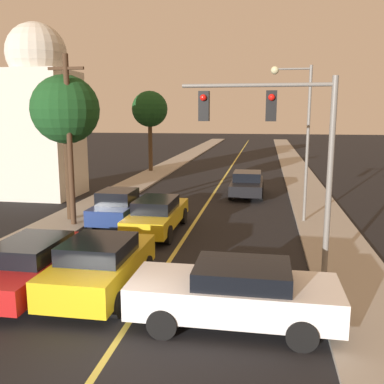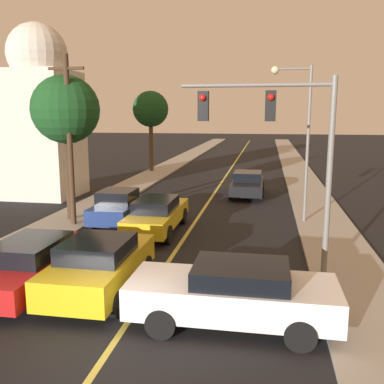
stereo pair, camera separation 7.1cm
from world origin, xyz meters
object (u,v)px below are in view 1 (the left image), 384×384
(car_far_oncoming, at_px, (247,184))
(tree_left_far, at_px, (150,110))
(car_outer_lane_second, at_px, (119,207))
(traffic_signal_mast, at_px, (281,135))
(car_crossing_right, at_px, (235,293))
(tree_left_near, at_px, (65,110))
(streetlamp_right, at_px, (299,123))
(utility_pole_left, at_px, (69,138))
(domed_building_left, at_px, (40,114))
(car_outer_lane_front, at_px, (35,262))
(car_near_lane_front, at_px, (101,265))
(car_near_lane_second, at_px, (157,214))

(car_far_oncoming, bearing_deg, tree_left_far, -47.83)
(car_outer_lane_second, relative_size, traffic_signal_mast, 0.65)
(car_crossing_right, relative_size, tree_left_near, 0.75)
(streetlamp_right, relative_size, utility_pole_left, 0.95)
(car_far_oncoming, height_order, streetlamp_right, streetlamp_right)
(car_outer_lane_second, distance_m, tree_left_near, 5.01)
(utility_pole_left, relative_size, domed_building_left, 0.72)
(car_outer_lane_front, bearing_deg, car_outer_lane_second, 90.00)
(car_far_oncoming, bearing_deg, car_outer_lane_front, 70.30)
(car_far_oncoming, relative_size, car_crossing_right, 0.95)
(utility_pole_left, distance_m, tree_left_far, 18.51)
(traffic_signal_mast, distance_m, streetlamp_right, 6.92)
(tree_left_near, bearing_deg, car_far_oncoming, 44.49)
(car_far_oncoming, bearing_deg, tree_left_near, 44.49)
(car_outer_lane_front, relative_size, tree_left_near, 0.76)
(car_near_lane_front, bearing_deg, utility_pole_left, 120.63)
(car_near_lane_second, relative_size, tree_left_near, 0.77)
(domed_building_left, bearing_deg, car_crossing_right, -48.57)
(car_near_lane_second, bearing_deg, car_outer_lane_front, -108.12)
(car_far_oncoming, xyz_separation_m, car_crossing_right, (0.44, -16.65, 0.06))
(car_near_lane_front, height_order, car_far_oncoming, car_near_lane_front)
(car_outer_lane_second, distance_m, car_far_oncoming, 9.72)
(traffic_signal_mast, relative_size, tree_left_far, 0.88)
(tree_left_near, bearing_deg, car_near_lane_second, -14.96)
(car_outer_lane_second, bearing_deg, tree_left_far, 100.53)
(car_outer_lane_front, bearing_deg, car_near_lane_second, 71.88)
(tree_left_near, bearing_deg, car_outer_lane_front, -71.85)
(car_near_lane_second, bearing_deg, tree_left_far, 105.97)
(traffic_signal_mast, bearing_deg, car_near_lane_front, -155.07)
(car_crossing_right, bearing_deg, car_near_lane_second, 26.90)
(car_outer_lane_second, distance_m, tree_left_far, 18.59)
(car_outer_lane_front, height_order, tree_left_near, tree_left_near)
(traffic_signal_mast, bearing_deg, car_far_oncoming, 96.55)
(car_outer_lane_front, xyz_separation_m, car_crossing_right, (5.93, -1.32, 0.06))
(car_outer_lane_front, xyz_separation_m, utility_pole_left, (-1.91, 6.63, 3.22))
(car_outer_lane_front, distance_m, tree_left_far, 25.66)
(car_far_oncoming, xyz_separation_m, tree_left_near, (-7.96, -7.82, 4.42))
(car_outer_lane_second, relative_size, domed_building_left, 0.38)
(car_outer_lane_front, height_order, domed_building_left, domed_building_left)
(car_far_oncoming, distance_m, car_crossing_right, 16.66)
(car_near_lane_front, bearing_deg, streetlamp_right, 57.00)
(utility_pole_left, bearing_deg, domed_building_left, 127.05)
(car_near_lane_second, xyz_separation_m, domed_building_left, (-8.90, 6.84, 4.19))
(tree_left_near, bearing_deg, utility_pole_left, -58.18)
(car_crossing_right, bearing_deg, tree_left_near, 43.54)
(traffic_signal_mast, relative_size, domed_building_left, 0.59)
(streetlamp_right, distance_m, tree_left_far, 19.58)
(car_near_lane_second, height_order, domed_building_left, domed_building_left)
(car_crossing_right, distance_m, utility_pole_left, 11.61)
(car_near_lane_second, xyz_separation_m, tree_left_near, (-4.53, 1.21, 4.37))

